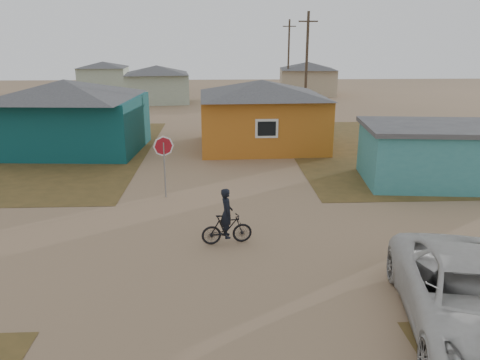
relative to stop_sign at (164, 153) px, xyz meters
name	(u,v)px	position (x,y,z in m)	size (l,w,h in m)	color
ground	(220,250)	(2.18, -5.03, -1.85)	(120.00, 120.00, 0.00)	#927354
grass_ne	(459,148)	(16.18, 7.97, -1.85)	(20.00, 18.00, 0.00)	brown
house_teal	(67,115)	(-6.32, 8.47, 0.20)	(8.93, 7.08, 4.00)	#0B3B3E
house_yellow	(262,113)	(4.68, 8.97, 0.15)	(7.72, 6.76, 3.90)	#BB681C
shed_turquoise	(436,154)	(11.68, 1.47, -0.54)	(6.71, 4.93, 2.60)	teal
house_pale_west	(157,83)	(-3.82, 28.97, 0.00)	(7.04, 6.15, 3.60)	#A2AF97
house_beige_east	(307,78)	(12.18, 34.97, 0.00)	(6.95, 6.05, 3.60)	tan
house_pale_north	(104,75)	(-11.82, 40.97, -0.10)	(6.28, 5.81, 3.40)	#A2AF97
utility_pole_near	(306,67)	(8.68, 16.97, 2.28)	(1.40, 0.20, 8.00)	#433528
utility_pole_far	(288,58)	(9.68, 32.97, 2.28)	(1.40, 0.20, 8.00)	#433528
stop_sign	(164,153)	(0.00, 0.00, 0.00)	(0.83, 0.08, 2.53)	gray
cyclist	(227,224)	(2.39, -4.56, -1.20)	(1.65, 0.69, 1.81)	black
vehicle	(471,299)	(7.58, -9.42, -1.04)	(2.71, 5.88, 1.63)	beige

